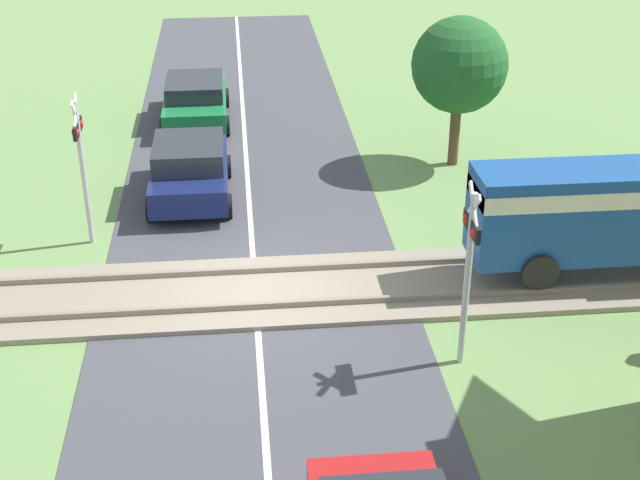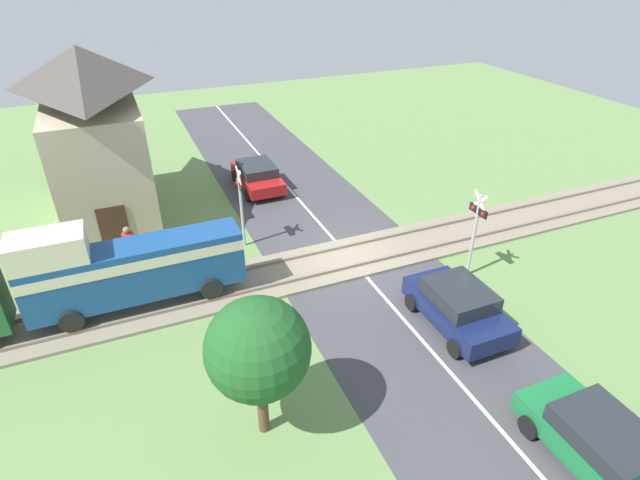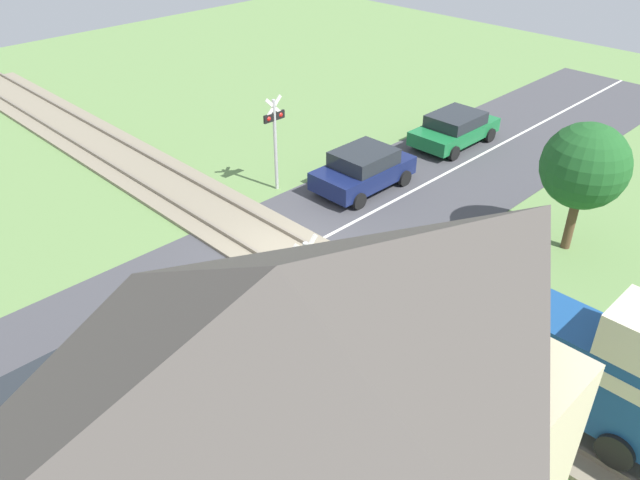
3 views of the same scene
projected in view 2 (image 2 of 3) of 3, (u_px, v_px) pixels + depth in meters
name	position (u px, v px, depth m)	size (l,w,h in m)	color
ground_plane	(351.00, 259.00, 20.04)	(60.00, 60.00, 0.00)	#66894C
road_surface	(351.00, 259.00, 20.04)	(48.00, 6.40, 0.02)	#424247
track_bed	(351.00, 258.00, 20.01)	(2.80, 48.00, 0.24)	gray
train	(17.00, 287.00, 15.28)	(1.58, 13.56, 3.18)	navy
car_near_crossing	(458.00, 305.00, 16.21)	(3.80, 2.04, 1.49)	#141E4C
car_far_side	(257.00, 175.00, 25.55)	(3.99, 1.98, 1.34)	#A81919
car_behind_queue	(603.00, 445.00, 11.75)	(4.01, 2.03, 1.34)	#197038
crossing_signal_west_approach	(476.00, 224.00, 17.98)	(0.90, 0.18, 3.47)	#B7B7B7
crossing_signal_east_approach	(241.00, 198.00, 19.86)	(0.90, 0.18, 3.47)	#B7B7B7
station_building	(97.00, 140.00, 21.37)	(7.56, 3.97, 7.54)	#C6B793
pedestrian_by_station	(131.00, 249.00, 19.18)	(0.44, 0.44, 1.77)	#B2282D
tree_by_station	(74.00, 127.00, 26.28)	(2.36, 2.36, 3.82)	brown
tree_roadside_hedge	(258.00, 349.00, 11.61)	(2.53, 2.53, 4.04)	brown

